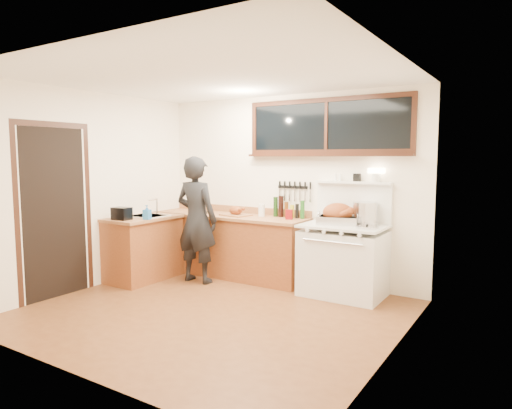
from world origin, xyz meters
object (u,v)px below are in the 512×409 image
Objects in this scene: cutting_board at (236,212)px; man at (197,220)px; vintage_stove at (344,259)px; roast_turkey at (338,215)px.

man is at bearing -123.59° from cutting_board.
roast_turkey is (-0.10, 0.04, 0.54)m from vintage_stove.
vintage_stove reaches higher than cutting_board.
vintage_stove is at bearing 14.17° from man.
roast_turkey is at bearing 159.79° from vintage_stove.
man is 1.95m from roast_turkey.
vintage_stove is 1.71m from cutting_board.
vintage_stove is at bearing -20.21° from roast_turkey.
vintage_stove is 2.07m from man.
vintage_stove is 2.76× the size of roast_turkey.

